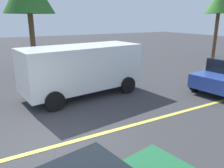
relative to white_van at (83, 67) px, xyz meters
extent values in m
plane|color=#38383A|center=(-2.40, -3.64, -1.27)|extent=(80.00, 80.00, 0.00)
cube|color=#E0D14C|center=(0.60, -3.64, -1.26)|extent=(28.00, 0.16, 0.01)
cube|color=white|center=(-0.02, 0.00, 0.02)|extent=(5.41, 2.63, 1.82)
cube|color=black|center=(2.04, 0.26, 0.42)|extent=(0.39, 1.85, 0.80)
cylinder|color=black|center=(1.61, 1.21, -0.89)|extent=(0.79, 0.35, 0.76)
cylinder|color=black|center=(1.85, -0.78, -0.89)|extent=(0.79, 0.35, 0.76)
cylinder|color=black|center=(-1.90, 0.77, -0.89)|extent=(0.79, 0.35, 0.76)
cylinder|color=black|center=(-1.65, -1.22, -0.89)|extent=(0.79, 0.35, 0.76)
cylinder|color=black|center=(4.81, -2.12, -0.95)|extent=(0.66, 0.30, 0.64)
cylinder|color=black|center=(7.39, -1.77, -0.95)|extent=(0.66, 0.30, 0.64)
cylinder|color=black|center=(10.00, 0.11, -0.95)|extent=(0.65, 0.24, 0.64)
cylinder|color=#513823|center=(12.98, 3.10, 0.60)|extent=(0.28, 0.28, 3.73)
cone|color=#387A2D|center=(12.98, 3.10, 3.42)|extent=(2.16, 2.16, 1.92)
cylinder|color=#513823|center=(-1.17, 4.81, 0.54)|extent=(0.30, 0.30, 3.61)
camera|label=1|loc=(-3.56, -8.99, 2.06)|focal=35.61mm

